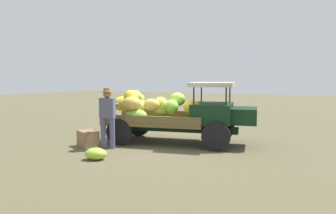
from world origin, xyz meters
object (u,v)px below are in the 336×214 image
Objects in this scene: truck at (179,112)px; farmer at (108,114)px; wooden_crate at (88,138)px; loose_banana_bunch at (96,154)px.

farmer is at bearing -144.75° from truck.
wooden_crate is (-0.69, -0.05, -0.74)m from farmer.
loose_banana_bunch is (-0.84, -2.76, -0.79)m from truck.
truck reaches higher than farmer.
loose_banana_bunch is at bearing -173.96° from farmer.
farmer is 1.02m from wooden_crate.
loose_banana_bunch is (0.57, -1.13, -0.82)m from farmer.
truck reaches higher than loose_banana_bunch.
farmer is at bearing 4.49° from wooden_crate.
wooden_crate is (-2.10, -1.68, -0.70)m from truck.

